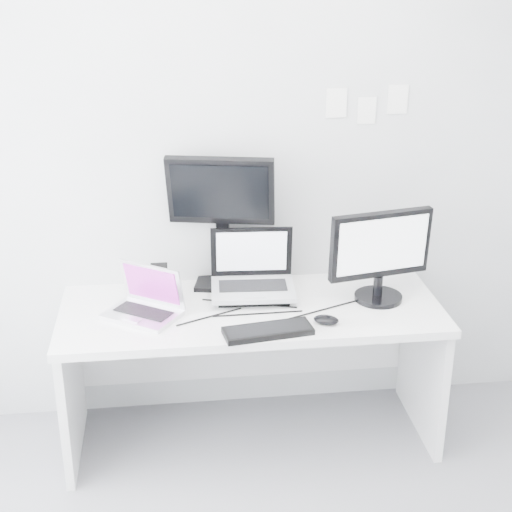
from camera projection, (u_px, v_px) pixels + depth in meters
name	position (u px, v px, depth m)	size (l,w,h in m)	color
back_wall	(243.00, 161.00, 3.68)	(3.60, 3.60, 0.00)	silver
desk	(251.00, 374.00, 3.73)	(1.80, 0.70, 0.73)	white
macbook	(140.00, 293.00, 3.46)	(0.33, 0.25, 0.25)	silver
speaker	(160.00, 281.00, 3.68)	(0.08, 0.08, 0.16)	black
dell_laptop	(253.00, 266.00, 3.63)	(0.40, 0.31, 0.33)	#AFB1B6
rear_monitor	(222.00, 220.00, 3.69)	(0.51, 0.18, 0.70)	black
samsung_monitor	(381.00, 255.00, 3.59)	(0.50, 0.23, 0.46)	black
keyboard	(268.00, 331.00, 3.35)	(0.39, 0.14, 0.03)	black
mouse	(326.00, 320.00, 3.44)	(0.12, 0.07, 0.04)	black
wall_note_0	(336.00, 103.00, 3.62)	(0.10, 0.00, 0.14)	white
wall_note_1	(367.00, 110.00, 3.66)	(0.09, 0.00, 0.13)	white
wall_note_2	(398.00, 99.00, 3.65)	(0.10, 0.00, 0.14)	white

